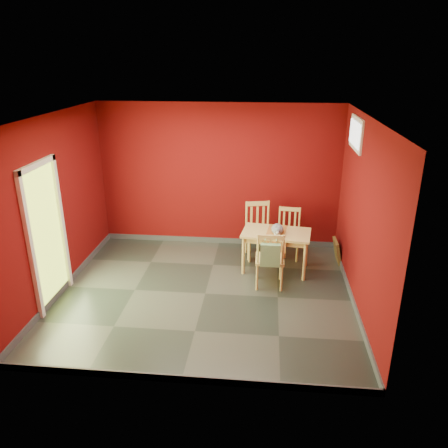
# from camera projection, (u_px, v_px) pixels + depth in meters

# --- Properties ---
(ground) EXTENTS (4.50, 4.50, 0.00)m
(ground) POSITION_uv_depth(u_px,v_px,m) (205.00, 293.00, 6.80)
(ground) COLOR #2D342D
(ground) RESTS_ON ground
(room_shell) EXTENTS (4.50, 4.50, 4.50)m
(room_shell) POSITION_uv_depth(u_px,v_px,m) (205.00, 291.00, 6.78)
(room_shell) COLOR #5E0909
(room_shell) RESTS_ON ground
(doorway) EXTENTS (0.06, 1.01, 2.13)m
(doorway) POSITION_uv_depth(u_px,v_px,m) (46.00, 231.00, 6.23)
(doorway) COLOR #B7D838
(doorway) RESTS_ON ground
(window) EXTENTS (0.05, 0.90, 0.50)m
(window) POSITION_uv_depth(u_px,v_px,m) (356.00, 134.00, 6.67)
(window) COLOR white
(window) RESTS_ON room_shell
(outlet_plate) EXTENTS (0.08, 0.02, 0.12)m
(outlet_plate) POSITION_uv_depth(u_px,v_px,m) (302.00, 232.00, 8.39)
(outlet_plate) COLOR silver
(outlet_plate) RESTS_ON room_shell
(dining_table) EXTENTS (1.20, 0.80, 0.70)m
(dining_table) POSITION_uv_depth(u_px,v_px,m) (276.00, 237.00, 7.34)
(dining_table) COLOR #D8B764
(dining_table) RESTS_ON ground
(table_runner) EXTENTS (0.39, 0.68, 0.32)m
(table_runner) POSITION_uv_depth(u_px,v_px,m) (276.00, 237.00, 7.23)
(table_runner) COLOR #B06A2D
(table_runner) RESTS_ON dining_table
(chair_far_left) EXTENTS (0.56, 0.56, 1.01)m
(chair_far_left) POSITION_uv_depth(u_px,v_px,m) (259.00, 230.00, 7.91)
(chair_far_left) COLOR #D8B764
(chair_far_left) RESTS_ON ground
(chair_far_right) EXTENTS (0.46, 0.46, 0.90)m
(chair_far_right) POSITION_uv_depth(u_px,v_px,m) (288.00, 232.00, 7.93)
(chair_far_right) COLOR #D8B764
(chair_far_right) RESTS_ON ground
(chair_near) EXTENTS (0.45, 0.45, 0.95)m
(chair_near) POSITION_uv_depth(u_px,v_px,m) (270.00, 259.00, 6.85)
(chair_near) COLOR #D8B764
(chair_near) RESTS_ON ground
(tote_bag) EXTENTS (0.30, 0.18, 0.43)m
(tote_bag) POSITION_uv_depth(u_px,v_px,m) (270.00, 255.00, 6.58)
(tote_bag) COLOR #6D9865
(tote_bag) RESTS_ON chair_near
(cat) EXTENTS (0.23, 0.42, 0.21)m
(cat) POSITION_uv_depth(u_px,v_px,m) (277.00, 227.00, 7.22)
(cat) COLOR slate
(cat) RESTS_ON table_runner
(picture_frame) EXTENTS (0.15, 0.41, 0.41)m
(picture_frame) POSITION_uv_depth(u_px,v_px,m) (337.00, 251.00, 7.79)
(picture_frame) COLOR brown
(picture_frame) RESTS_ON ground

